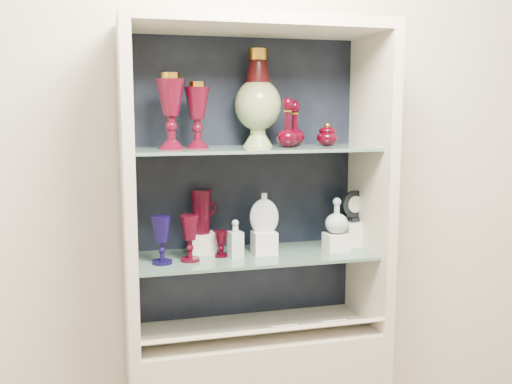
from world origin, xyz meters
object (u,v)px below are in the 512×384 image
object	(u,v)px
enamel_urn	(258,98)
ruby_goblet_tall	(190,238)
clear_square_bottle	(235,239)
pedestal_lamp_left	(197,115)
cobalt_goblet	(162,240)
cameo_medallion	(354,206)
ruby_goblet_small	(221,244)
lidded_bowl	(327,134)
ruby_decanter_a	(288,119)
ruby_decanter_b	(295,122)
ruby_pitcher	(201,212)
clear_round_decanter	(337,217)
flat_flask	(264,212)
pedestal_lamp_right	(171,111)

from	to	relation	value
enamel_urn	ruby_goblet_tall	xyz separation A→B (m)	(-0.29, -0.11, -0.52)
clear_square_bottle	pedestal_lamp_left	bearing A→B (deg)	164.06
clear_square_bottle	cobalt_goblet	bearing A→B (deg)	-176.05
cameo_medallion	ruby_goblet_small	bearing A→B (deg)	173.50
lidded_bowl	ruby_goblet_small	xyz separation A→B (m)	(-0.43, -0.01, -0.42)
ruby_decanter_a	enamel_urn	bearing A→B (deg)	130.10
ruby_decanter_b	ruby_goblet_small	distance (m)	0.56
ruby_pitcher	clear_round_decanter	size ratio (longest dim) A/B	1.26
pedestal_lamp_left	ruby_pitcher	world-z (taller)	pedestal_lamp_left
lidded_bowl	ruby_goblet_small	distance (m)	0.60
cobalt_goblet	clear_square_bottle	bearing A→B (deg)	3.95
ruby_decanter_b	flat_flask	bearing A→B (deg)	-160.24
lidded_bowl	cameo_medallion	distance (m)	0.33
ruby_decanter_b	pedestal_lamp_right	bearing A→B (deg)	-172.54
ruby_pitcher	pedestal_lamp_left	bearing A→B (deg)	-132.48
ruby_pitcher	flat_flask	size ratio (longest dim) A/B	1.10
ruby_decanter_b	ruby_goblet_tall	size ratio (longest dim) A/B	1.09
ruby_decanter_a	clear_round_decanter	bearing A→B (deg)	1.42
enamel_urn	ruby_goblet_small	bearing A→B (deg)	-154.70
ruby_decanter_a	ruby_pitcher	xyz separation A→B (m)	(-0.32, 0.10, -0.36)
ruby_decanter_b	flat_flask	world-z (taller)	ruby_decanter_b
pedestal_lamp_right	clear_round_decanter	world-z (taller)	pedestal_lamp_right
pedestal_lamp_right	cameo_medallion	xyz separation A→B (m)	(0.76, 0.06, -0.39)
enamel_urn	cobalt_goblet	size ratio (longest dim) A/B	2.13
ruby_decanter_b	cobalt_goblet	size ratio (longest dim) A/B	1.07
pedestal_lamp_left	pedestal_lamp_right	bearing A→B (deg)	-163.95
ruby_decanter_b	lidded_bowl	size ratio (longest dim) A/B	2.01
ruby_goblet_tall	clear_round_decanter	xyz separation A→B (m)	(0.59, 0.01, 0.05)
lidded_bowl	cobalt_goblet	size ratio (longest dim) A/B	0.53
ruby_pitcher	clear_square_bottle	world-z (taller)	ruby_pitcher
ruby_pitcher	ruby_goblet_small	bearing A→B (deg)	-75.69
clear_square_bottle	cameo_medallion	bearing A→B (deg)	7.74
pedestal_lamp_left	flat_flask	xyz separation A→B (m)	(0.26, -0.01, -0.37)
pedestal_lamp_right	lidded_bowl	xyz separation A→B (m)	(0.62, 0.03, -0.09)
enamel_urn	ruby_decanter_b	distance (m)	0.17
enamel_urn	ruby_goblet_tall	size ratio (longest dim) A/B	2.16
cobalt_goblet	clear_round_decanter	bearing A→B (deg)	1.74
lidded_bowl	ruby_goblet_small	size ratio (longest dim) A/B	0.92
lidded_bowl	ruby_goblet_small	world-z (taller)	lidded_bowl
ruby_pitcher	pedestal_lamp_right	bearing A→B (deg)	-167.25
flat_flask	pedestal_lamp_left	bearing A→B (deg)	-169.35
ruby_goblet_small	cameo_medallion	distance (m)	0.59
enamel_urn	ruby_decanter_a	world-z (taller)	enamel_urn
pedestal_lamp_left	flat_flask	bearing A→B (deg)	-3.15
pedestal_lamp_right	lidded_bowl	distance (m)	0.62
ruby_decanter_b	flat_flask	distance (m)	0.38
enamel_urn	lidded_bowl	bearing A→B (deg)	-13.99
flat_flask	ruby_goblet_tall	bearing A→B (deg)	-159.83
lidded_bowl	flat_flask	size ratio (longest dim) A/B	0.60
cobalt_goblet	ruby_pitcher	bearing A→B (deg)	35.51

